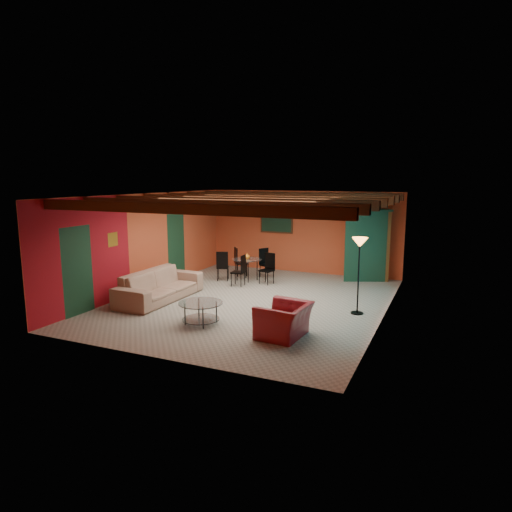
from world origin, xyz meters
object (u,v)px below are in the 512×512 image
at_px(coffee_table, 201,313).
at_px(floor_lamp, 358,276).
at_px(sofa, 160,285).
at_px(armoire, 367,246).
at_px(vase, 247,248).
at_px(potted_plant, 369,203).
at_px(armchair, 284,320).
at_px(dining_table, 247,266).

xyz_separation_m(coffee_table, floor_lamp, (2.95, 2.11, 0.66)).
relative_size(sofa, coffee_table, 2.73).
xyz_separation_m(sofa, armoire, (4.47, 4.51, 0.68)).
distance_m(armoire, vase, 3.70).
xyz_separation_m(coffee_table, potted_plant, (2.50, 5.78, 2.12)).
bearing_deg(vase, potted_plant, 25.32).
distance_m(armchair, dining_table, 5.04).
bearing_deg(armchair, armoire, 179.13).
bearing_deg(potted_plant, floor_lamp, -83.01).
distance_m(armoire, potted_plant, 1.30).
bearing_deg(vase, dining_table, 0.00).
bearing_deg(armchair, floor_lamp, 159.05).
xyz_separation_m(coffee_table, dining_table, (-0.84, 4.19, 0.22)).
bearing_deg(sofa, floor_lamp, -79.65).
bearing_deg(vase, armchair, -56.74).
relative_size(armchair, coffee_table, 1.09).
bearing_deg(coffee_table, armoire, 66.57).
height_order(armoire, floor_lamp, armoire).
relative_size(armchair, dining_table, 0.58).
distance_m(armchair, vase, 5.09).
xyz_separation_m(dining_table, armoire, (3.34, 1.58, 0.60)).
relative_size(dining_table, floor_lamp, 0.99).
relative_size(potted_plant, vase, 2.52).
bearing_deg(armoire, coffee_table, -136.42).
height_order(dining_table, armoire, armoire).
distance_m(coffee_table, vase, 4.35).
distance_m(coffee_table, floor_lamp, 3.69).
relative_size(armchair, armoire, 0.49).
relative_size(armoire, potted_plant, 4.57).
height_order(sofa, dining_table, dining_table).
distance_m(sofa, vase, 3.20).
relative_size(coffee_table, armoire, 0.45).
xyz_separation_m(potted_plant, vase, (-3.34, -1.58, -1.34)).
bearing_deg(armoire, vase, -177.67).
height_order(coffee_table, armoire, armoire).
xyz_separation_m(armchair, armoire, (0.58, 5.80, 0.73)).
relative_size(sofa, floor_lamp, 1.45).
distance_m(coffee_table, dining_table, 4.28).
bearing_deg(coffee_table, floor_lamp, 35.49).
distance_m(dining_table, armoire, 3.75).
bearing_deg(floor_lamp, armchair, -115.78).
height_order(dining_table, floor_lamp, floor_lamp).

